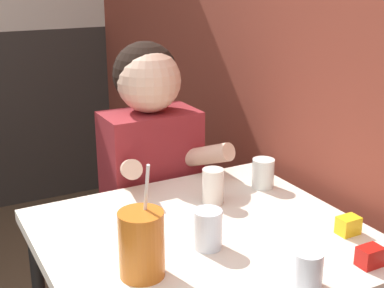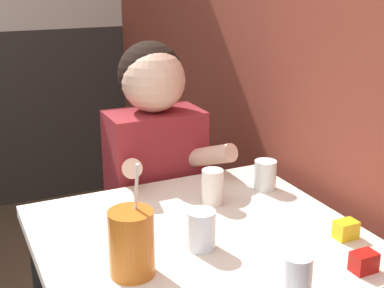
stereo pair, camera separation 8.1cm
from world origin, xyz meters
TOP-DOWN VIEW (x-y plane):
  - main_table at (0.66, 0.36)m, footprint 0.87×0.81m
  - person_seated at (0.73, 0.90)m, footprint 0.42×0.42m
  - cocktail_pitcher at (0.42, 0.25)m, footprint 0.11×0.11m
  - glass_near_pitcher at (0.74, 0.03)m, footprint 0.07×0.07m
  - glass_center at (0.99, 0.56)m, footprint 0.07×0.07m
  - glass_far_side at (0.78, 0.52)m, footprint 0.07×0.07m
  - glass_by_brick at (0.63, 0.29)m, footprint 0.08×0.08m
  - condiment_ketchup at (0.93, 0.02)m, footprint 0.06×0.04m
  - condiment_mustard at (1.00, 0.17)m, footprint 0.06×0.04m

SIDE VIEW (x-z plane):
  - person_seated at x=0.73m, z-range 0.06..1.28m
  - main_table at x=0.66m, z-range 0.30..1.07m
  - condiment_ketchup at x=0.93m, z-range 0.76..0.81m
  - condiment_mustard at x=1.00m, z-range 0.76..0.81m
  - glass_near_pitcher at x=0.74m, z-range 0.76..0.85m
  - glass_center at x=0.99m, z-range 0.76..0.86m
  - glass_by_brick at x=0.63m, z-range 0.76..0.87m
  - glass_far_side at x=0.78m, z-range 0.76..0.87m
  - cocktail_pitcher at x=0.42m, z-range 0.70..0.99m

